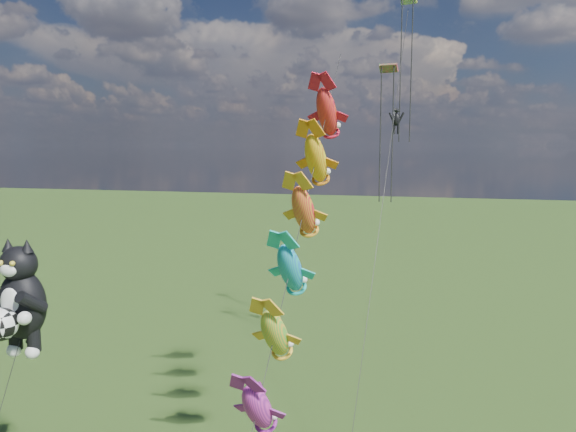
# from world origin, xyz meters

# --- Properties ---
(cat_kite_rig) EXTENTS (2.39, 4.08, 11.53)m
(cat_kite_rig) POSITION_xyz_m (5.70, -2.58, 9.05)
(cat_kite_rig) COLOR brown
(cat_kite_rig) RESTS_ON ground
(fish_windsock_rig) EXTENTS (2.01, 15.91, 20.05)m
(fish_windsock_rig) POSITION_xyz_m (16.25, 1.81, 11.27)
(fish_windsock_rig) COLOR brown
(fish_windsock_rig) RESTS_ON ground
(parafoil_rig) EXTENTS (2.16, 17.55, 25.32)m
(parafoil_rig) POSITION_xyz_m (19.30, 16.48, 17.83)
(parafoil_rig) COLOR brown
(parafoil_rig) RESTS_ON ground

